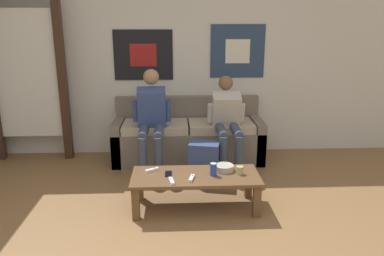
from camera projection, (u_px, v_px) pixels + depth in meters
name	position (u px, v px, depth m)	size (l,w,h in m)	color
wall_back	(167.00, 61.00, 5.03)	(10.00, 0.07, 2.55)	silver
door_frame	(26.00, 69.00, 4.76)	(1.00, 0.10, 2.15)	#382319
couch	(188.00, 138.00, 4.97)	(1.94, 0.69, 0.81)	#70665B
coffee_table	(195.00, 180.00, 3.65)	(1.24, 0.52, 0.35)	brown
person_seated_adult	(151.00, 117.00, 4.49)	(0.47, 0.83, 1.23)	#384256
person_seated_teen	(227.00, 120.00, 4.55)	(0.47, 0.88, 1.14)	#384256
backpack	(204.00, 163.00, 4.28)	(0.38, 0.33, 0.46)	navy
ceramic_bowl	(224.00, 167.00, 3.73)	(0.19, 0.19, 0.06)	#B7B2A8
pillar_candle	(240.00, 170.00, 3.65)	(0.07, 0.07, 0.09)	tan
drink_can_blue	(213.00, 169.00, 3.61)	(0.07, 0.07, 0.12)	#28479E
game_controller_near_left	(152.00, 170.00, 3.72)	(0.14, 0.11, 0.03)	white
game_controller_near_right	(192.00, 178.00, 3.53)	(0.07, 0.15, 0.03)	white
game_controller_far_center	(172.00, 181.00, 3.46)	(0.06, 0.15, 0.03)	white
cell_phone	(168.00, 174.00, 3.65)	(0.07, 0.14, 0.01)	black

